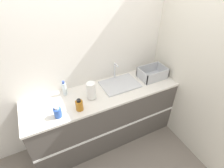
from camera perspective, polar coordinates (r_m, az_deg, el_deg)
The scene contains 10 objects.
ground_plane at distance 2.86m, azimuth 0.42°, elevation -20.60°, with size 12.00×12.00×0.00m, color slate.
wall_back at distance 2.41m, azimuth -6.18°, elevation 8.90°, with size 4.50×0.06×2.60m.
wall_right at distance 2.70m, azimuth 18.84°, elevation 10.28°, with size 0.06×2.59×2.60m.
counter_cabinet at distance 2.67m, azimuth -2.43°, elevation -10.35°, with size 2.13×0.62×0.92m.
sink at distance 2.49m, azimuth 2.50°, elevation 0.16°, with size 0.51×0.37×0.27m.
paper_towel_roll at distance 2.21m, azimuth -6.83°, elevation -2.20°, with size 0.12×0.12×0.23m.
dish_rack at distance 2.68m, azimuth 13.03°, elevation 3.18°, with size 0.39×0.27×0.16m.
bottle_clear at distance 2.35m, azimuth -15.25°, elevation -1.48°, with size 0.06×0.06×0.21m.
bottle_blue at distance 2.08m, azimuth -17.31°, elevation -8.81°, with size 0.09×0.09×0.14m.
bottle_amber at distance 2.10m, azimuth -10.61°, elevation -6.81°, with size 0.09×0.09×0.15m.
Camera 1 is at (-0.71, -1.40, 2.39)m, focal length 28.00 mm.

